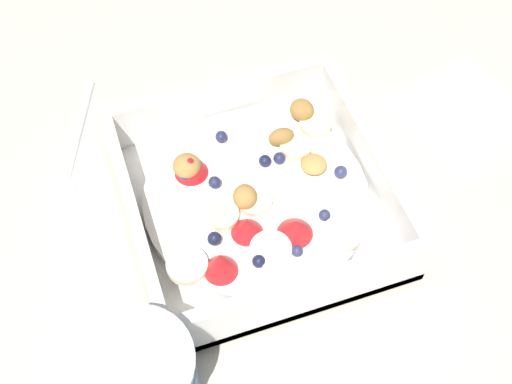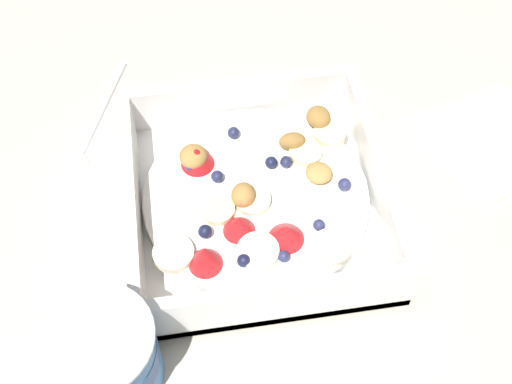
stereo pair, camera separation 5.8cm
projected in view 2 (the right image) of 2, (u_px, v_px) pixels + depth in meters
ground_plane at (278, 220)px, 0.60m from camera, size 2.40×2.40×0.00m
fruit_bowl at (255, 200)px, 0.59m from camera, size 0.23×0.23×0.06m
spoon at (81, 149)px, 0.64m from camera, size 0.08×0.17×0.01m
yogurt_cup at (104, 357)px, 0.49m from camera, size 0.09×0.09×0.08m
folded_napkin at (489, 143)px, 0.65m from camera, size 0.15×0.15×0.01m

